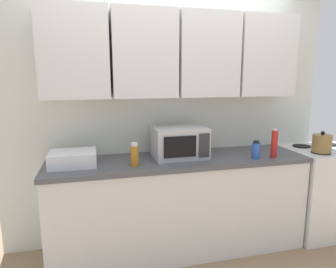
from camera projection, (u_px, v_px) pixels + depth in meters
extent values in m
cube|color=silver|center=(170.00, 111.00, 2.97)|extent=(3.23, 0.06, 2.60)
cube|color=silver|center=(74.00, 53.00, 2.49)|extent=(0.56, 0.33, 0.75)
cube|color=silver|center=(143.00, 54.00, 2.63)|extent=(0.56, 0.33, 0.75)
cube|color=silver|center=(206.00, 56.00, 2.77)|extent=(0.56, 0.33, 0.75)
cube|color=silver|center=(262.00, 57.00, 2.91)|extent=(0.56, 0.33, 0.75)
cube|color=silver|center=(179.00, 206.00, 2.82)|extent=(2.33, 0.60, 0.86)
cube|color=#4C4C51|center=(179.00, 160.00, 2.74)|extent=(2.36, 0.63, 0.04)
cube|color=silver|center=(321.00, 190.00, 3.18)|extent=(0.76, 0.64, 0.90)
cylinder|color=black|center=(321.00, 152.00, 2.92)|extent=(0.18, 0.18, 0.01)
cylinder|color=black|center=(302.00, 146.00, 3.18)|extent=(0.18, 0.18, 0.01)
cylinder|color=black|center=(328.00, 144.00, 3.27)|extent=(0.18, 0.18, 0.01)
cylinder|color=olive|center=(322.00, 143.00, 2.90)|extent=(0.18, 0.18, 0.17)
sphere|color=black|center=(323.00, 133.00, 2.88)|extent=(0.04, 0.04, 0.04)
cube|color=#B7B7BC|center=(179.00, 142.00, 2.75)|extent=(0.48, 0.36, 0.28)
cube|color=black|center=(180.00, 147.00, 2.57)|extent=(0.29, 0.01, 0.18)
cube|color=#2D2D33|center=(204.00, 145.00, 2.62)|extent=(0.10, 0.01, 0.21)
cube|color=silver|center=(73.00, 158.00, 2.50)|extent=(0.38, 0.30, 0.12)
cylinder|color=red|center=(274.00, 144.00, 2.74)|extent=(0.06, 0.06, 0.25)
cylinder|color=silver|center=(275.00, 130.00, 2.72)|extent=(0.04, 0.04, 0.02)
cylinder|color=gold|center=(208.00, 144.00, 2.99)|extent=(0.06, 0.06, 0.14)
cylinder|color=black|center=(208.00, 137.00, 2.97)|extent=(0.04, 0.04, 0.02)
cylinder|color=#2D56B7|center=(256.00, 151.00, 2.71)|extent=(0.07, 0.07, 0.14)
cylinder|color=black|center=(256.00, 142.00, 2.70)|extent=(0.05, 0.05, 0.02)
cylinder|color=#AD701E|center=(134.00, 156.00, 2.48)|extent=(0.07, 0.07, 0.17)
cylinder|color=silver|center=(134.00, 144.00, 2.46)|extent=(0.06, 0.06, 0.03)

